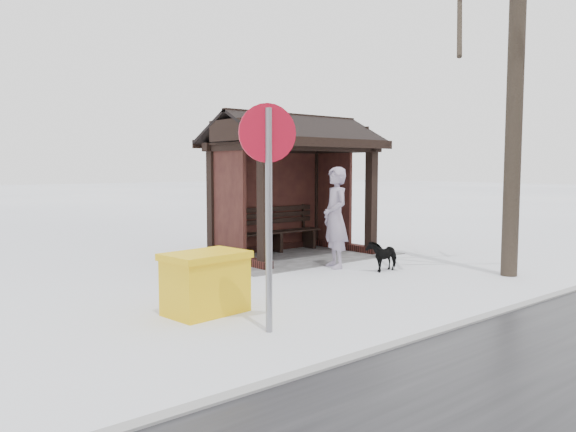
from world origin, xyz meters
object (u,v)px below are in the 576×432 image
object	(u,v)px
bus_shelter	(289,157)
dog	(383,255)
road_sign	(268,171)
pedestrian	(335,218)
grit_bin	(206,282)

from	to	relation	value
bus_shelter	dog	size ratio (longest dim) A/B	5.23
dog	road_sign	distance (m)	4.69
pedestrian	grit_bin	bearing A→B (deg)	-49.04
grit_bin	pedestrian	bearing A→B (deg)	-166.15
pedestrian	dog	size ratio (longest dim) A/B	2.83
road_sign	grit_bin	bearing A→B (deg)	-62.03
grit_bin	road_sign	world-z (taller)	road_sign
grit_bin	road_sign	bearing A→B (deg)	90.12
bus_shelter	pedestrian	size ratio (longest dim) A/B	1.85
bus_shelter	road_sign	world-z (taller)	bus_shelter
dog	grit_bin	bearing A→B (deg)	-88.59
bus_shelter	grit_bin	world-z (taller)	bus_shelter
bus_shelter	grit_bin	xyz separation A→B (m)	(4.06, 3.14, -1.75)
pedestrian	dog	bearing A→B (deg)	50.89
pedestrian	road_sign	distance (m)	4.50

